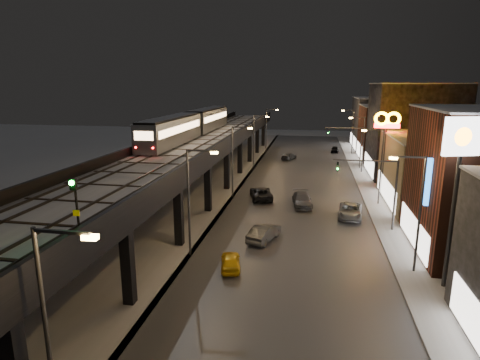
{
  "coord_description": "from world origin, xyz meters",
  "views": [
    {
      "loc": [
        9.0,
        -16.97,
        13.97
      ],
      "look_at": [
        2.28,
        19.9,
        5.0
      ],
      "focal_mm": 30.0,
      "sensor_mm": 36.0,
      "label": 1
    }
  ],
  "objects_px": {
    "car_taxi": "(231,262)",
    "car_onc_dark": "(350,211)",
    "car_near_white": "(264,233)",
    "car_mid_dark": "(289,156)",
    "rail_signal": "(75,196)",
    "subway_train": "(193,124)",
    "car_mid_silver": "(261,193)",
    "sign_citgo": "(460,159)",
    "car_onc_white": "(302,200)",
    "car_onc_red": "(335,150)"
  },
  "relations": [
    {
      "from": "car_onc_red",
      "to": "sign_citgo",
      "type": "distance_m",
      "value": 58.22
    },
    {
      "from": "car_near_white",
      "to": "sign_citgo",
      "type": "height_order",
      "value": "sign_citgo"
    },
    {
      "from": "rail_signal",
      "to": "car_onc_white",
      "type": "relative_size",
      "value": 0.59
    },
    {
      "from": "rail_signal",
      "to": "car_onc_dark",
      "type": "height_order",
      "value": "rail_signal"
    },
    {
      "from": "rail_signal",
      "to": "car_onc_white",
      "type": "bearing_deg",
      "value": 70.63
    },
    {
      "from": "sign_citgo",
      "to": "car_onc_red",
      "type": "bearing_deg",
      "value": 94.81
    },
    {
      "from": "car_mid_silver",
      "to": "car_mid_dark",
      "type": "height_order",
      "value": "car_mid_silver"
    },
    {
      "from": "rail_signal",
      "to": "car_mid_silver",
      "type": "bearing_deg",
      "value": 80.73
    },
    {
      "from": "car_mid_silver",
      "to": "sign_citgo",
      "type": "xyz_separation_m",
      "value": [
        15.54,
        -19.92,
        8.51
      ]
    },
    {
      "from": "car_taxi",
      "to": "car_onc_dark",
      "type": "height_order",
      "value": "car_onc_dark"
    },
    {
      "from": "subway_train",
      "to": "car_onc_dark",
      "type": "relative_size",
      "value": 6.84
    },
    {
      "from": "car_onc_dark",
      "to": "car_mid_silver",
      "type": "bearing_deg",
      "value": 159.06
    },
    {
      "from": "subway_train",
      "to": "car_taxi",
      "type": "distance_m",
      "value": 32.19
    },
    {
      "from": "car_mid_dark",
      "to": "car_onc_dark",
      "type": "bearing_deg",
      "value": 123.84
    },
    {
      "from": "car_taxi",
      "to": "car_mid_dark",
      "type": "height_order",
      "value": "car_mid_dark"
    },
    {
      "from": "car_onc_red",
      "to": "car_taxi",
      "type": "bearing_deg",
      "value": -94.25
    },
    {
      "from": "subway_train",
      "to": "car_onc_dark",
      "type": "distance_m",
      "value": 27.35
    },
    {
      "from": "rail_signal",
      "to": "car_mid_dark",
      "type": "distance_m",
      "value": 59.57
    },
    {
      "from": "car_taxi",
      "to": "car_near_white",
      "type": "xyz_separation_m",
      "value": [
        1.85,
        6.15,
        0.12
      ]
    },
    {
      "from": "rail_signal",
      "to": "sign_citgo",
      "type": "xyz_separation_m",
      "value": [
        20.6,
        11.1,
        0.51
      ]
    },
    {
      "from": "car_near_white",
      "to": "car_mid_dark",
      "type": "bearing_deg",
      "value": -71.67
    },
    {
      "from": "car_near_white",
      "to": "car_onc_dark",
      "type": "xyz_separation_m",
      "value": [
        8.29,
        8.18,
        -0.02
      ]
    },
    {
      "from": "car_mid_silver",
      "to": "car_onc_dark",
      "type": "bearing_deg",
      "value": 138.75
    },
    {
      "from": "car_onc_white",
      "to": "sign_citgo",
      "type": "xyz_separation_m",
      "value": [
        10.42,
        -17.84,
        8.52
      ]
    },
    {
      "from": "car_taxi",
      "to": "car_mid_silver",
      "type": "relative_size",
      "value": 0.67
    },
    {
      "from": "car_onc_dark",
      "to": "car_onc_white",
      "type": "distance_m",
      "value": 6.17
    },
    {
      "from": "car_mid_silver",
      "to": "sign_citgo",
      "type": "distance_m",
      "value": 26.66
    },
    {
      "from": "car_mid_dark",
      "to": "car_onc_red",
      "type": "bearing_deg",
      "value": -113.07
    },
    {
      "from": "car_mid_silver",
      "to": "car_onc_white",
      "type": "relative_size",
      "value": 1.06
    },
    {
      "from": "subway_train",
      "to": "car_onc_dark",
      "type": "xyz_separation_m",
      "value": [
        21.79,
        -14.67,
        -7.6
      ]
    },
    {
      "from": "car_near_white",
      "to": "car_onc_dark",
      "type": "relative_size",
      "value": 0.87
    },
    {
      "from": "sign_citgo",
      "to": "car_mid_silver",
      "type": "bearing_deg",
      "value": 127.95
    },
    {
      "from": "car_mid_silver",
      "to": "car_onc_dark",
      "type": "relative_size",
      "value": 1.04
    },
    {
      "from": "car_onc_red",
      "to": "car_mid_silver",
      "type": "bearing_deg",
      "value": -99.78
    },
    {
      "from": "car_onc_dark",
      "to": "sign_citgo",
      "type": "xyz_separation_m",
      "value": [
        5.21,
        -14.54,
        8.54
      ]
    },
    {
      "from": "car_onc_red",
      "to": "subway_train",
      "type": "bearing_deg",
      "value": -122.03
    },
    {
      "from": "car_mid_dark",
      "to": "subway_train",
      "type": "bearing_deg",
      "value": 73.46
    },
    {
      "from": "car_taxi",
      "to": "subway_train",
      "type": "bearing_deg",
      "value": -80.16
    },
    {
      "from": "car_near_white",
      "to": "car_onc_dark",
      "type": "height_order",
      "value": "car_near_white"
    },
    {
      "from": "car_near_white",
      "to": "car_onc_red",
      "type": "relative_size",
      "value": 1.21
    },
    {
      "from": "car_mid_dark",
      "to": "car_onc_red",
      "type": "xyz_separation_m",
      "value": [
        8.97,
        9.85,
        0.01
      ]
    },
    {
      "from": "subway_train",
      "to": "car_taxi",
      "type": "height_order",
      "value": "subway_train"
    },
    {
      "from": "subway_train",
      "to": "sign_citgo",
      "type": "bearing_deg",
      "value": -47.25
    },
    {
      "from": "rail_signal",
      "to": "car_mid_silver",
      "type": "distance_m",
      "value": 32.43
    },
    {
      "from": "subway_train",
      "to": "sign_citgo",
      "type": "relative_size",
      "value": 2.95
    },
    {
      "from": "car_mid_dark",
      "to": "car_taxi",
      "type": "bearing_deg",
      "value": 107.37
    },
    {
      "from": "subway_train",
      "to": "car_mid_dark",
      "type": "bearing_deg",
      "value": 54.2
    },
    {
      "from": "car_taxi",
      "to": "car_near_white",
      "type": "distance_m",
      "value": 6.43
    },
    {
      "from": "car_near_white",
      "to": "car_mid_silver",
      "type": "xyz_separation_m",
      "value": [
        -2.03,
        13.56,
        0.01
      ]
    },
    {
      "from": "car_mid_silver",
      "to": "car_onc_white",
      "type": "xyz_separation_m",
      "value": [
        5.11,
        -2.08,
        -0.01
      ]
    }
  ]
}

